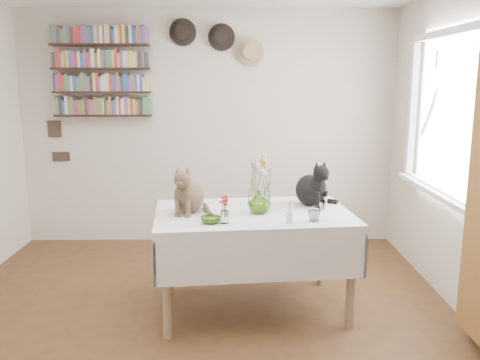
{
  "coord_description": "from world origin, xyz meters",
  "views": [
    {
      "loc": [
        0.29,
        -3.23,
        1.77
      ],
      "look_at": [
        0.32,
        0.39,
        1.05
      ],
      "focal_mm": 38.0,
      "sensor_mm": 36.0,
      "label": 1
    }
  ],
  "objects_px": {
    "tabby_cat": "(189,188)",
    "black_cat": "(310,182)",
    "bookshelf_unit": "(101,72)",
    "flower_vase": "(259,202)",
    "dining_table": "(253,236)"
  },
  "relations": [
    {
      "from": "dining_table",
      "to": "tabby_cat",
      "type": "distance_m",
      "value": 0.61
    },
    {
      "from": "tabby_cat",
      "to": "dining_table",
      "type": "bearing_deg",
      "value": 13.67
    },
    {
      "from": "flower_vase",
      "to": "bookshelf_unit",
      "type": "height_order",
      "value": "bookshelf_unit"
    },
    {
      "from": "tabby_cat",
      "to": "black_cat",
      "type": "relative_size",
      "value": 1.0
    },
    {
      "from": "tabby_cat",
      "to": "bookshelf_unit",
      "type": "bearing_deg",
      "value": 136.05
    },
    {
      "from": "bookshelf_unit",
      "to": "black_cat",
      "type": "bearing_deg",
      "value": -36.13
    },
    {
      "from": "dining_table",
      "to": "tabby_cat",
      "type": "relative_size",
      "value": 4.17
    },
    {
      "from": "tabby_cat",
      "to": "flower_vase",
      "type": "distance_m",
      "value": 0.54
    },
    {
      "from": "tabby_cat",
      "to": "flower_vase",
      "type": "bearing_deg",
      "value": 9.1
    },
    {
      "from": "black_cat",
      "to": "bookshelf_unit",
      "type": "distance_m",
      "value": 2.61
    },
    {
      "from": "dining_table",
      "to": "tabby_cat",
      "type": "xyz_separation_m",
      "value": [
        -0.48,
        0.0,
        0.38
      ]
    },
    {
      "from": "tabby_cat",
      "to": "flower_vase",
      "type": "height_order",
      "value": "tabby_cat"
    },
    {
      "from": "dining_table",
      "to": "flower_vase",
      "type": "relative_size",
      "value": 8.99
    },
    {
      "from": "dining_table",
      "to": "black_cat",
      "type": "relative_size",
      "value": 4.19
    },
    {
      "from": "dining_table",
      "to": "black_cat",
      "type": "height_order",
      "value": "black_cat"
    }
  ]
}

